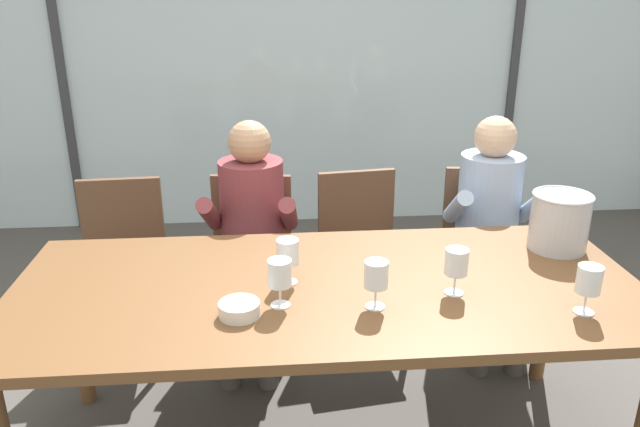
# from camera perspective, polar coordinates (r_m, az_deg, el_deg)

# --- Properties ---
(ground) EXTENTS (14.00, 14.00, 0.00)m
(ground) POSITION_cam_1_polar(r_m,az_deg,el_deg) (3.56, -0.90, -10.21)
(ground) COLOR #4C4742
(window_glass_panel) EXTENTS (7.56, 0.03, 2.60)m
(window_glass_panel) POSITION_cam_1_polar(r_m,az_deg,el_deg) (4.74, -2.43, 14.31)
(window_glass_panel) COLOR silver
(window_glass_panel) RESTS_ON ground
(window_mullion_left) EXTENTS (0.06, 0.06, 2.60)m
(window_mullion_left) POSITION_cam_1_polar(r_m,az_deg,el_deg) (4.95, -23.04, 13.01)
(window_mullion_left) COLOR #38383D
(window_mullion_left) RESTS_ON ground
(window_mullion_right) EXTENTS (0.06, 0.06, 2.60)m
(window_mullion_right) POSITION_cam_1_polar(r_m,az_deg,el_deg) (5.09, 17.69, 13.83)
(window_mullion_right) COLOR #38383D
(window_mullion_right) RESTS_ON ground
(hillside_vineyard) EXTENTS (13.56, 2.40, 1.83)m
(hillside_vineyard) POSITION_cam_1_polar(r_m,az_deg,el_deg) (8.10, -3.48, 14.19)
(hillside_vineyard) COLOR #477A38
(hillside_vineyard) RESTS_ON ground
(dining_table) EXTENTS (2.36, 1.02, 0.77)m
(dining_table) POSITION_cam_1_polar(r_m,az_deg,el_deg) (2.34, 0.73, -8.07)
(dining_table) COLOR brown
(dining_table) RESTS_ON ground
(chair_near_curtain) EXTENTS (0.47, 0.47, 0.89)m
(chair_near_curtain) POSITION_cam_1_polar(r_m,az_deg,el_deg) (3.31, -17.91, -3.55)
(chair_near_curtain) COLOR brown
(chair_near_curtain) RESTS_ON ground
(chair_left_of_center) EXTENTS (0.48, 0.48, 0.89)m
(chair_left_of_center) POSITION_cam_1_polar(r_m,az_deg,el_deg) (3.23, -6.47, -3.27)
(chair_left_of_center) COLOR brown
(chair_left_of_center) RESTS_ON ground
(chair_center) EXTENTS (0.49, 0.49, 0.89)m
(chair_center) POSITION_cam_1_polar(r_m,az_deg,el_deg) (3.29, 3.82, -2.72)
(chair_center) COLOR brown
(chair_center) RESTS_ON ground
(chair_right_of_center) EXTENTS (0.49, 0.49, 0.89)m
(chair_right_of_center) POSITION_cam_1_polar(r_m,az_deg,el_deg) (3.45, 14.96, -2.27)
(chair_right_of_center) COLOR brown
(chair_right_of_center) RESTS_ON ground
(person_maroon_top) EXTENTS (0.49, 0.63, 1.21)m
(person_maroon_top) POSITION_cam_1_polar(r_m,az_deg,el_deg) (3.04, -6.44, -1.24)
(person_maroon_top) COLOR brown
(person_maroon_top) RESTS_ON ground
(person_pale_blue_shirt) EXTENTS (0.48, 0.63, 1.21)m
(person_pale_blue_shirt) POSITION_cam_1_polar(r_m,az_deg,el_deg) (3.24, 15.68, -0.52)
(person_pale_blue_shirt) COLOR #9EB2D1
(person_pale_blue_shirt) RESTS_ON ground
(ice_bucket_primary) EXTENTS (0.25, 0.25, 0.24)m
(ice_bucket_primary) POSITION_cam_1_polar(r_m,az_deg,el_deg) (2.75, 21.41, -0.64)
(ice_bucket_primary) COLOR #B7B7BC
(ice_bucket_primary) RESTS_ON dining_table
(tasting_bowl) EXTENTS (0.14, 0.14, 0.05)m
(tasting_bowl) POSITION_cam_1_polar(r_m,az_deg,el_deg) (2.11, -7.52, -8.82)
(tasting_bowl) COLOR silver
(tasting_bowl) RESTS_ON dining_table
(wine_glass_by_left_taster) EXTENTS (0.08, 0.08, 0.17)m
(wine_glass_by_left_taster) POSITION_cam_1_polar(r_m,az_deg,el_deg) (2.27, -3.02, -3.77)
(wine_glass_by_left_taster) COLOR silver
(wine_glass_by_left_taster) RESTS_ON dining_table
(wine_glass_near_bucket) EXTENTS (0.08, 0.08, 0.17)m
(wine_glass_near_bucket) POSITION_cam_1_polar(r_m,az_deg,el_deg) (2.26, 23.74, -5.82)
(wine_glass_near_bucket) COLOR silver
(wine_glass_near_bucket) RESTS_ON dining_table
(wine_glass_center_pour) EXTENTS (0.08, 0.08, 0.17)m
(wine_glass_center_pour) POSITION_cam_1_polar(r_m,az_deg,el_deg) (2.11, -3.78, -5.64)
(wine_glass_center_pour) COLOR silver
(wine_glass_center_pour) RESTS_ON dining_table
(wine_glass_by_right_taster) EXTENTS (0.08, 0.08, 0.17)m
(wine_glass_by_right_taster) POSITION_cam_1_polar(r_m,az_deg,el_deg) (2.24, 12.58, -4.60)
(wine_glass_by_right_taster) COLOR silver
(wine_glass_by_right_taster) RESTS_ON dining_table
(wine_glass_spare_empty) EXTENTS (0.08, 0.08, 0.17)m
(wine_glass_spare_empty) POSITION_cam_1_polar(r_m,az_deg,el_deg) (2.11, 5.24, -5.87)
(wine_glass_spare_empty) COLOR silver
(wine_glass_spare_empty) RESTS_ON dining_table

